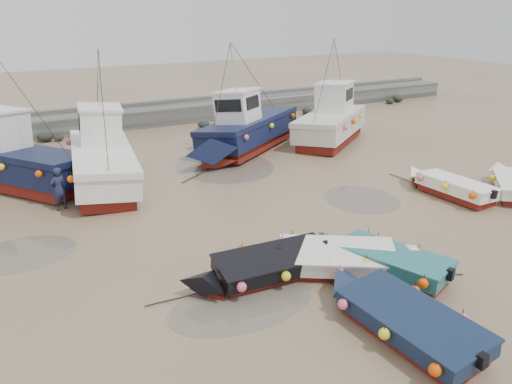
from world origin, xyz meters
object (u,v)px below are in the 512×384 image
dinghy_4 (262,264)px  cabin_boat_3 (334,120)px  dinghy_2 (382,257)px  cabin_boat_1 (99,156)px  dinghy_3 (511,182)px  cabin_boat_0 (8,159)px  person (62,210)px  cabin_boat_2 (246,130)px  dinghy_5 (348,257)px  dinghy_6 (449,184)px  dinghy_1 (402,314)px

dinghy_4 → cabin_boat_3: cabin_boat_3 is taller
dinghy_2 → cabin_boat_1: (-5.91, 13.20, 0.76)m
dinghy_3 → cabin_boat_0: 23.32m
dinghy_4 → cabin_boat_3: size_ratio=0.70×
person → dinghy_2: bearing=105.4°
dinghy_2 → dinghy_4: 3.88m
cabin_boat_0 → cabin_boat_3: (18.56, -0.51, 0.02)m
dinghy_2 → cabin_boat_1: cabin_boat_1 is taller
cabin_boat_0 → cabin_boat_2: bearing=-35.7°
dinghy_5 → cabin_boat_2: bearing=-162.2°
cabin_boat_0 → person: bearing=-105.0°
dinghy_4 → person: (-4.61, 9.04, -0.55)m
dinghy_5 → cabin_boat_2: cabin_boat_2 is taller
dinghy_6 → dinghy_2: bearing=-156.9°
cabin_boat_0 → dinghy_5: bearing=-93.7°
dinghy_2 → dinghy_3: bearing=-6.1°
cabin_boat_1 → dinghy_2: bearing=-57.3°
dinghy_3 → cabin_boat_2: bearing=167.3°
dinghy_6 → cabin_boat_3: (1.34, 10.34, 0.80)m
dinghy_4 → person: bearing=30.7°
dinghy_3 → person: bearing=-157.4°
dinghy_5 → person: 12.35m
dinghy_1 → cabin_boat_3: cabin_boat_3 is taller
dinghy_1 → cabin_boat_0: bearing=111.6°
cabin_boat_0 → person: (1.58, -4.19, -1.33)m
cabin_boat_1 → cabin_boat_0: bearing=167.7°
dinghy_1 → dinghy_5: 3.27m
dinghy_6 → cabin_boat_1: 16.32m
dinghy_2 → dinghy_4: size_ratio=0.93×
dinghy_4 → cabin_boat_1: bearing=14.9°
cabin_boat_2 → dinghy_4: bearing=120.5°
dinghy_4 → dinghy_5: same height
dinghy_3 → cabin_boat_0: bearing=-165.4°
dinghy_1 → person: size_ratio=3.36×
dinghy_3 → person: dinghy_3 is taller
dinghy_3 → dinghy_6: bearing=-156.8°
cabin_boat_3 → person: 17.43m
cabin_boat_2 → cabin_boat_3: (5.98, -0.51, 0.04)m
dinghy_2 → cabin_boat_0: (-9.78, 14.69, 0.78)m
person → dinghy_3: bearing=134.4°
dinghy_3 → cabin_boat_0: size_ratio=0.49×
dinghy_4 → dinghy_1: bearing=-151.5°
cabin_boat_0 → cabin_boat_3: 18.57m
cabin_boat_3 → person: (-16.98, -3.68, -1.35)m
dinghy_1 → cabin_boat_0: cabin_boat_0 is taller
cabin_boat_1 → person: size_ratio=5.95×
dinghy_6 → person: (-15.64, 6.66, -0.55)m
dinghy_2 → dinghy_3: (10.20, 2.69, 0.00)m
dinghy_4 → cabin_boat_3: 17.77m
dinghy_1 → dinghy_6: size_ratio=1.09×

